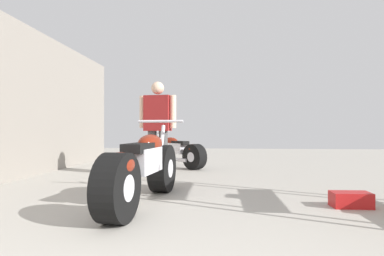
{
  "coord_description": "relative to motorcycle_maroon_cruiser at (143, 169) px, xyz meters",
  "views": [
    {
      "loc": [
        0.41,
        -0.46,
        0.82
      ],
      "look_at": [
        0.0,
        4.18,
        0.85
      ],
      "focal_mm": 29.11,
      "sensor_mm": 36.0,
      "label": 1
    }
  ],
  "objects": [
    {
      "name": "ground_plane",
      "position": [
        0.42,
        1.02,
        -0.39
      ],
      "size": [
        18.7,
        18.7,
        0.0
      ],
      "primitive_type": "plane",
      "color": "#A8A399"
    },
    {
      "name": "motorcycle_maroon_cruiser",
      "position": [
        0.0,
        0.0,
        0.0
      ],
      "size": [
        0.6,
        2.04,
        0.95
      ],
      "color": "black",
      "rests_on": "ground_plane"
    },
    {
      "name": "motorcycle_black_naked",
      "position": [
        -0.1,
        3.43,
        -0.06
      ],
      "size": [
        1.43,
        1.31,
        0.81
      ],
      "color": "black",
      "rests_on": "ground_plane"
    },
    {
      "name": "mechanic_in_blue",
      "position": [
        -0.24,
        2.01,
        0.55
      ],
      "size": [
        0.67,
        0.29,
        1.66
      ],
      "color": "#4C4C4C",
      "rests_on": "ground_plane"
    },
    {
      "name": "red_toolbox",
      "position": [
        2.22,
        0.1,
        -0.31
      ],
      "size": [
        0.41,
        0.22,
        0.16
      ],
      "primitive_type": "cube",
      "rotation": [
        0.0,
        0.0,
        0.03
      ],
      "color": "#B21919",
      "rests_on": "ground_plane"
    }
  ]
}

